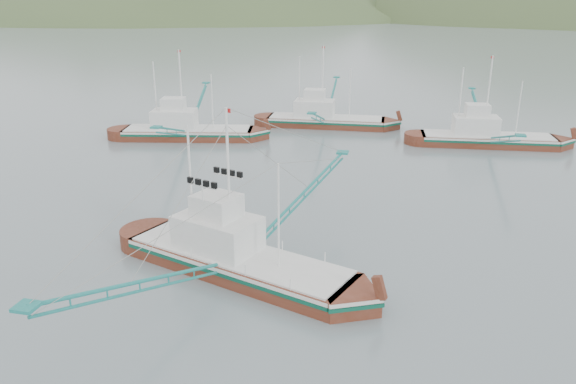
% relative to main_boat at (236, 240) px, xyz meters
% --- Properties ---
extents(ground, '(1200.00, 1200.00, 0.00)m').
position_rel_main_boat_xyz_m(ground, '(1.82, 0.88, -2.27)').
color(ground, slate).
rests_on(ground, ground).
extents(main_boat, '(16.03, 27.20, 11.40)m').
position_rel_main_boat_xyz_m(main_boat, '(0.00, 0.00, 0.00)').
color(main_boat, '#582212').
rests_on(main_boat, ground).
extents(bg_boat_right, '(15.39, 27.36, 11.09)m').
position_rel_main_boat_xyz_m(bg_boat_right, '(18.72, 36.68, -0.75)').
color(bg_boat_right, '#582212').
rests_on(bg_boat_right, ground).
extents(bg_boat_left, '(16.16, 28.07, 11.48)m').
position_rel_main_boat_xyz_m(bg_boat_left, '(-16.58, 32.04, -0.30)').
color(bg_boat_left, '#582212').
rests_on(bg_boat_left, ground).
extents(bg_boat_far, '(15.58, 27.94, 11.31)m').
position_rel_main_boat_xyz_m(bg_boat_far, '(-1.27, 42.31, -0.72)').
color(bg_boat_far, '#582212').
rests_on(bg_boat_far, ground).
extents(headland_left, '(448.00, 308.00, 210.00)m').
position_rel_main_boat_xyz_m(headland_left, '(-178.18, 360.88, -2.27)').
color(headland_left, '#41562C').
rests_on(headland_left, ground).
extents(ridge_distant, '(960.00, 400.00, 240.00)m').
position_rel_main_boat_xyz_m(ridge_distant, '(31.82, 560.88, -2.27)').
color(ridge_distant, slate).
rests_on(ridge_distant, ground).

